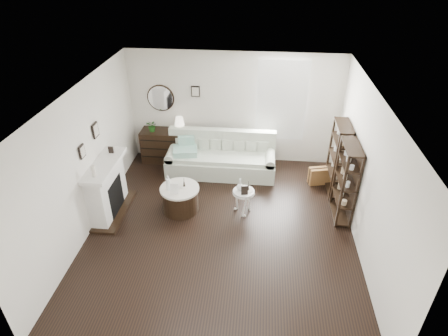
# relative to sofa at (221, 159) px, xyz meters

# --- Properties ---
(room) EXTENTS (5.50, 5.50, 5.50)m
(room) POSITION_rel_sofa_xyz_m (0.97, 0.62, 1.27)
(room) COLOR black
(room) RESTS_ON ground
(fireplace) EXTENTS (0.50, 1.40, 1.84)m
(fireplace) POSITION_rel_sofa_xyz_m (-2.08, -1.78, 0.21)
(fireplace) COLOR silver
(fireplace) RESTS_ON ground
(shelf_unit_far) EXTENTS (0.30, 0.80, 1.60)m
(shelf_unit_far) POSITION_rel_sofa_xyz_m (2.57, -0.53, 0.48)
(shelf_unit_far) COLOR black
(shelf_unit_far) RESTS_ON ground
(shelf_unit_near) EXTENTS (0.30, 0.80, 1.60)m
(shelf_unit_near) POSITION_rel_sofa_xyz_m (2.57, -1.43, 0.48)
(shelf_unit_near) COLOR black
(shelf_unit_near) RESTS_ON ground
(sofa) EXTENTS (2.53, 0.88, 0.98)m
(sofa) POSITION_rel_sofa_xyz_m (0.00, 0.00, 0.00)
(sofa) COLOR beige
(sofa) RESTS_ON ground
(quilt) EXTENTS (0.62, 0.54, 0.14)m
(quilt) POSITION_rel_sofa_xyz_m (-0.83, -0.13, 0.25)
(quilt) COLOR #289571
(quilt) RESTS_ON sofa
(suitcase) EXTENTS (0.63, 0.34, 0.40)m
(suitcase) POSITION_rel_sofa_xyz_m (2.34, -0.28, -0.13)
(suitcase) COLOR brown
(suitcase) RESTS_ON ground
(dresser) EXTENTS (1.22, 0.52, 0.81)m
(dresser) POSITION_rel_sofa_xyz_m (-1.39, 0.39, 0.08)
(dresser) COLOR black
(dresser) RESTS_ON ground
(table_lamp) EXTENTS (0.30, 0.30, 0.38)m
(table_lamp) POSITION_rel_sofa_xyz_m (-1.04, 0.39, 0.68)
(table_lamp) COLOR white
(table_lamp) RESTS_ON dresser
(potted_plant) EXTENTS (0.33, 0.31, 0.29)m
(potted_plant) POSITION_rel_sofa_xyz_m (-1.70, 0.34, 0.63)
(potted_plant) COLOR #1C5016
(potted_plant) RESTS_ON dresser
(drum_table) EXTENTS (0.79, 0.79, 0.55)m
(drum_table) POSITION_rel_sofa_xyz_m (-0.67, -1.58, -0.05)
(drum_table) COLOR black
(drum_table) RESTS_ON ground
(pedestal_table) EXTENTS (0.44, 0.44, 0.53)m
(pedestal_table) POSITION_rel_sofa_xyz_m (0.62, -1.52, 0.16)
(pedestal_table) COLOR white
(pedestal_table) RESTS_ON ground
(eiffel_drum) EXTENTS (0.11, 0.11, 0.18)m
(eiffel_drum) POSITION_rel_sofa_xyz_m (-0.58, -1.52, 0.31)
(eiffel_drum) COLOR black
(eiffel_drum) RESTS_ON drum_table
(bottle_drum) EXTENTS (0.08, 0.08, 0.33)m
(bottle_drum) POSITION_rel_sofa_xyz_m (-0.86, -1.66, 0.39)
(bottle_drum) COLOR silver
(bottle_drum) RESTS_ON drum_table
(card_frame_drum) EXTENTS (0.17, 0.07, 0.22)m
(card_frame_drum) POSITION_rel_sofa_xyz_m (-0.72, -1.77, 0.33)
(card_frame_drum) COLOR white
(card_frame_drum) RESTS_ON drum_table
(eiffel_ped) EXTENTS (0.13, 0.13, 0.19)m
(eiffel_ped) POSITION_rel_sofa_xyz_m (0.70, -1.49, 0.30)
(eiffel_ped) COLOR black
(eiffel_ped) RESTS_ON pedestal_table
(flask_ped) EXTENTS (0.14, 0.14, 0.26)m
(flask_ped) POSITION_rel_sofa_xyz_m (0.54, -1.50, 0.33)
(flask_ped) COLOR silver
(flask_ped) RESTS_ON pedestal_table
(card_frame_ped) EXTENTS (0.14, 0.08, 0.18)m
(card_frame_ped) POSITION_rel_sofa_xyz_m (0.64, -1.63, 0.29)
(card_frame_ped) COLOR black
(card_frame_ped) RESTS_ON pedestal_table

